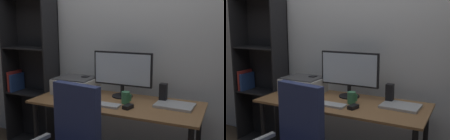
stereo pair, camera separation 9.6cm
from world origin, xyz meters
The scene contains 12 objects.
back_wall centered at (0.00, 0.49, 1.30)m, with size 6.40×0.10×2.60m, color silver.
desk centered at (0.00, 0.00, 0.65)m, with size 1.54×0.64×0.74m.
monitor centered at (-0.01, 0.18, 0.99)m, with size 0.59×0.20×0.44m.
keyboard centered at (-0.05, -0.15, 0.75)m, with size 0.29×0.11×0.02m, color #B7BABC.
mouse centered at (0.17, -0.14, 0.76)m, with size 0.06×0.10×0.03m, color black.
coffee_mug centered at (0.10, -0.01, 0.79)m, with size 0.09×0.07×0.11m.
laptop centered at (0.52, 0.08, 0.75)m, with size 0.32×0.23×0.02m, color #B7BABC.
speaker_left centered at (-0.41, 0.17, 0.82)m, with size 0.06×0.07×0.17m, color black.
speaker_right centered at (0.39, 0.17, 0.82)m, with size 0.06×0.07×0.17m, color black.
printer centered at (-0.50, 0.12, 0.82)m, with size 0.40×0.34×0.16m.
paper_sheet centered at (-0.20, -0.19, 0.74)m, with size 0.21×0.30×0.00m, color white.
bookshelf centered at (-1.22, 0.32, 0.88)m, with size 0.62×0.28×1.78m.
Camera 1 is at (0.95, -2.19, 1.47)m, focal length 43.67 mm.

